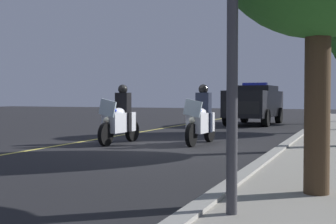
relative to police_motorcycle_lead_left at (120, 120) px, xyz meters
name	(u,v)px	position (x,y,z in m)	size (l,w,h in m)	color
ground_plane	(153,145)	(0.11, 1.10, -0.70)	(80.00, 80.00, 0.00)	black
curb_strip	(283,148)	(0.11, 4.66, -0.62)	(48.00, 0.24, 0.15)	#9E9B93
lane_stripe_center	(79,142)	(0.11, -1.32, -0.70)	(48.00, 0.12, 0.01)	#E0D14C
police_motorcycle_lead_left	(120,120)	(0.00, 0.00, 0.00)	(2.14, 0.59, 1.72)	black
police_motorcycle_lead_right	(201,120)	(-0.74, 2.24, 0.00)	(2.14, 0.59, 1.72)	black
police_suv	(254,103)	(-10.55, 1.79, 0.37)	(4.97, 2.23, 2.05)	black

